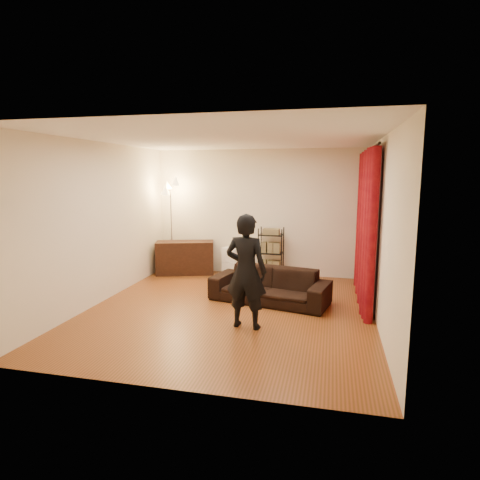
% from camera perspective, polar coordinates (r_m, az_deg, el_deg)
% --- Properties ---
extents(floor, '(5.00, 5.00, 0.00)m').
position_cam_1_polar(floor, '(6.58, -1.46, -9.88)').
color(floor, brown).
rests_on(floor, ground).
extents(ceiling, '(5.00, 5.00, 0.00)m').
position_cam_1_polar(ceiling, '(6.24, -1.56, 14.24)').
color(ceiling, white).
rests_on(ceiling, ground).
extents(wall_back, '(5.00, 0.00, 5.00)m').
position_cam_1_polar(wall_back, '(8.70, 2.63, 3.91)').
color(wall_back, beige).
rests_on(wall_back, ground).
extents(wall_front, '(5.00, 0.00, 5.00)m').
position_cam_1_polar(wall_front, '(3.93, -10.68, -2.72)').
color(wall_front, beige).
rests_on(wall_front, ground).
extents(wall_left, '(0.00, 5.00, 5.00)m').
position_cam_1_polar(wall_left, '(7.17, -19.21, 2.28)').
color(wall_left, beige).
rests_on(wall_left, ground).
extents(wall_right, '(0.00, 5.00, 5.00)m').
position_cam_1_polar(wall_right, '(6.11, 19.37, 1.15)').
color(wall_right, beige).
rests_on(wall_right, ground).
extents(curtain_rod, '(0.04, 2.65, 0.04)m').
position_cam_1_polar(curtain_rod, '(7.18, 18.12, 12.18)').
color(curtain_rod, black).
rests_on(curtain_rod, wall_right).
extents(curtain, '(0.22, 2.65, 2.55)m').
position_cam_1_polar(curtain, '(7.22, 17.45, 1.81)').
color(curtain, maroon).
rests_on(curtain, ground).
extents(sofa, '(2.12, 1.20, 0.58)m').
position_cam_1_polar(sofa, '(6.90, 4.21, -6.45)').
color(sofa, black).
rests_on(sofa, ground).
extents(person, '(0.64, 0.46, 1.63)m').
position_cam_1_polar(person, '(5.64, 0.87, -4.49)').
color(person, black).
rests_on(person, ground).
extents(media_cabinet, '(1.32, 0.81, 0.72)m').
position_cam_1_polar(media_cabinet, '(8.89, -7.82, -2.50)').
color(media_cabinet, '#32190E').
rests_on(media_cabinet, ground).
extents(storage_boxes, '(0.45, 0.41, 0.62)m').
position_cam_1_polar(storage_boxes, '(8.66, -1.06, -3.08)').
color(storage_boxes, silver).
rests_on(storage_boxes, ground).
extents(wire_shelf, '(0.56, 0.47, 1.07)m').
position_cam_1_polar(wire_shelf, '(8.47, 4.42, -1.84)').
color(wire_shelf, black).
rests_on(wire_shelf, ground).
extents(floor_lamp, '(0.48, 0.48, 2.04)m').
position_cam_1_polar(floor_lamp, '(8.87, -9.74, 1.76)').
color(floor_lamp, silver).
rests_on(floor_lamp, ground).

